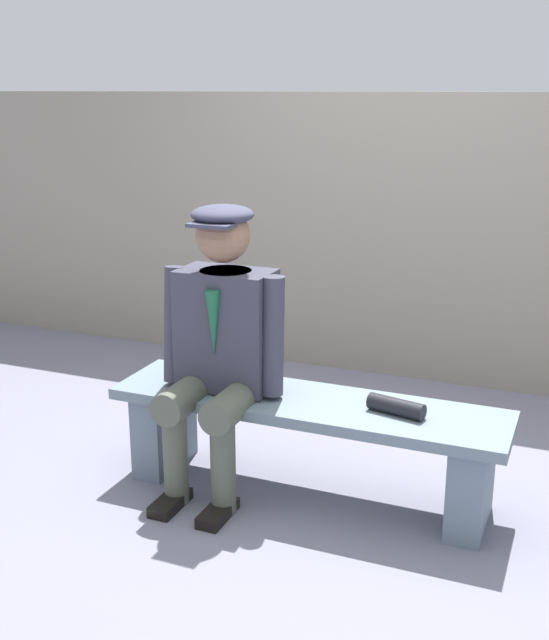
{
  "coord_description": "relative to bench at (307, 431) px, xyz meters",
  "views": [
    {
      "loc": [
        -1.11,
        3.08,
        1.78
      ],
      "look_at": [
        0.16,
        0.0,
        0.81
      ],
      "focal_mm": 44.54,
      "sensor_mm": 36.0,
      "label": 1
    }
  ],
  "objects": [
    {
      "name": "stadium_wall",
      "position": [
        0.0,
        -1.79,
        0.57
      ],
      "size": [
        12.0,
        0.24,
        1.77
      ],
      "primitive_type": "cube",
      "color": "gray",
      "rests_on": "ground"
    },
    {
      "name": "rolled_magazine",
      "position": [
        -0.4,
        0.01,
        0.19
      ],
      "size": [
        0.26,
        0.12,
        0.07
      ],
      "primitive_type": "cylinder",
      "rotation": [
        0.0,
        1.57,
        -0.22
      ],
      "color": "black",
      "rests_on": "bench"
    },
    {
      "name": "ground_plane",
      "position": [
        0.0,
        0.0,
        -0.31
      ],
      "size": [
        30.0,
        30.0,
        0.0
      ],
      "primitive_type": "plane",
      "color": "slate"
    },
    {
      "name": "bench",
      "position": [
        0.0,
        0.0,
        0.0
      ],
      "size": [
        1.78,
        0.45,
        0.46
      ],
      "color": "slate",
      "rests_on": "ground"
    },
    {
      "name": "seated_man",
      "position": [
        0.39,
        0.07,
        0.41
      ],
      "size": [
        0.6,
        0.6,
        1.3
      ],
      "color": "#373646",
      "rests_on": "ground"
    }
  ]
}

